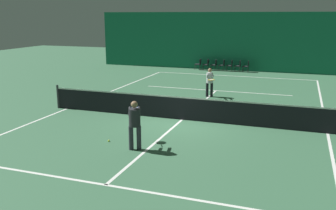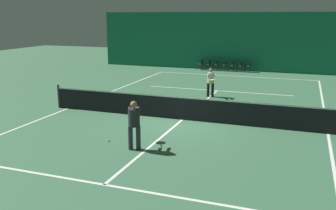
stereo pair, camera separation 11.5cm
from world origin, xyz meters
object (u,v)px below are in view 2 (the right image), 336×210
object	(u,v)px
tennis_net	(182,108)
courtside_chair_1	(208,64)
player_near	(134,121)
player_far	(211,80)
courtside_chair_0	(201,63)
courtside_chair_5	(240,65)
courtside_chair_6	(248,66)
courtside_chair_4	(232,65)
tennis_ball	(108,141)
courtside_chair_3	(224,65)
courtside_chair_2	(216,64)

from	to	relation	value
tennis_net	courtside_chair_1	bearing A→B (deg)	99.92
player_near	courtside_chair_1	world-z (taller)	player_near
player_far	courtside_chair_0	distance (m)	9.98
player_near	player_far	distance (m)	8.45
tennis_net	courtside_chair_5	distance (m)	14.14
courtside_chair_1	courtside_chair_6	xyz separation A→B (m)	(3.07, 0.00, 0.00)
player_near	courtside_chair_5	size ratio (longest dim) A/B	1.88
courtside_chair_0	courtside_chair_1	world-z (taller)	same
player_near	courtside_chair_4	bearing A→B (deg)	-23.56
tennis_ball	courtside_chair_6	bearing A→B (deg)	83.14
courtside_chair_3	courtside_chair_5	distance (m)	1.23
courtside_chair_6	player_near	bearing A→B (deg)	-3.15
courtside_chair_0	courtside_chair_1	distance (m)	0.61
courtside_chair_4	tennis_ball	size ratio (longest dim) A/B	12.73
courtside_chair_3	tennis_ball	size ratio (longest dim) A/B	12.73
courtside_chair_4	courtside_chair_5	distance (m)	0.61
tennis_net	courtside_chair_6	xyz separation A→B (m)	(0.60, 14.14, -0.03)
courtside_chair_3	courtside_chair_5	bearing A→B (deg)	90.00
tennis_ball	courtside_chair_5	bearing A→B (deg)	85.12
tennis_net	player_near	xyz separation A→B (m)	(-0.38, -3.77, 0.41)
courtside_chair_0	courtside_chair_5	size ratio (longest dim) A/B	1.00
courtside_chair_0	tennis_ball	distance (m)	17.65
player_near	courtside_chair_3	bearing A→B (deg)	-21.60
player_far	courtside_chair_2	world-z (taller)	player_far
courtside_chair_2	courtside_chair_6	xyz separation A→B (m)	(2.46, 0.00, 0.00)
courtside_chair_5	tennis_net	bearing A→B (deg)	0.05
courtside_chair_1	courtside_chair_2	size ratio (longest dim) A/B	1.00
courtside_chair_4	courtside_chair_1	bearing A→B (deg)	-90.00
courtside_chair_1	courtside_chair_6	bearing A→B (deg)	90.00
player_near	courtside_chair_1	distance (m)	18.04
courtside_chair_1	courtside_chair_4	distance (m)	1.84
player_far	courtside_chair_4	size ratio (longest dim) A/B	1.78
courtside_chair_0	courtside_chair_5	bearing A→B (deg)	90.00
player_near	courtside_chair_2	xyz separation A→B (m)	(-1.47, 17.91, -0.43)
courtside_chair_1	courtside_chair_2	world-z (taller)	same
courtside_chair_0	courtside_chair_3	distance (m)	1.84
player_near	courtside_chair_6	bearing A→B (deg)	-27.49
player_near	tennis_net	bearing A→B (deg)	-30.13
courtside_chair_2	tennis_ball	xyz separation A→B (m)	(0.34, -17.57, -0.45)
tennis_ball	courtside_chair_2	bearing A→B (deg)	91.12
player_near	courtside_chair_2	bearing A→B (deg)	-19.64
tennis_net	player_far	world-z (taller)	player_far
courtside_chair_5	tennis_ball	xyz separation A→B (m)	(-1.50, -17.57, -0.45)
tennis_net	courtside_chair_1	world-z (taller)	tennis_net
player_near	courtside_chair_6	xyz separation A→B (m)	(0.98, 17.91, -0.43)
tennis_net	courtside_chair_2	size ratio (longest dim) A/B	14.29
courtside_chair_3	courtside_chair_6	distance (m)	1.84
courtside_chair_4	player_far	bearing A→B (deg)	3.92
courtside_chair_0	courtside_chair_2	world-z (taller)	same
courtside_chair_2	courtside_chair_4	size ratio (longest dim) A/B	1.00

